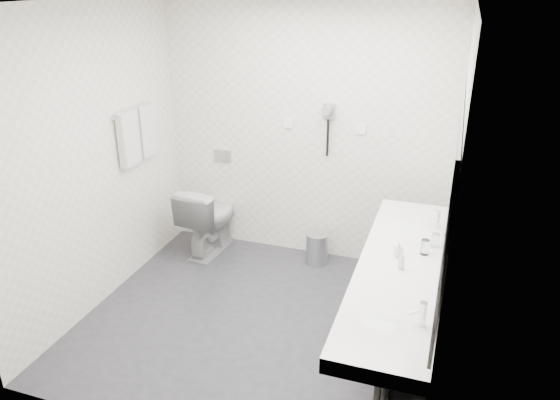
% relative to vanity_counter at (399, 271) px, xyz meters
% --- Properties ---
extents(floor, '(2.80, 2.80, 0.00)m').
position_rel_vanity_counter_xyz_m(floor, '(-1.12, 0.20, -0.80)').
color(floor, '#2E2E34').
rests_on(floor, ground).
extents(ceiling, '(2.80, 2.80, 0.00)m').
position_rel_vanity_counter_xyz_m(ceiling, '(-1.12, 0.20, 1.70)').
color(ceiling, white).
rests_on(ceiling, wall_back).
extents(wall_back, '(2.80, 0.00, 2.80)m').
position_rel_vanity_counter_xyz_m(wall_back, '(-1.12, 1.50, 0.45)').
color(wall_back, white).
rests_on(wall_back, floor).
extents(wall_front, '(2.80, 0.00, 2.80)m').
position_rel_vanity_counter_xyz_m(wall_front, '(-1.12, -1.10, 0.45)').
color(wall_front, white).
rests_on(wall_front, floor).
extents(wall_left, '(0.00, 2.60, 2.60)m').
position_rel_vanity_counter_xyz_m(wall_left, '(-2.52, 0.20, 0.45)').
color(wall_left, white).
rests_on(wall_left, floor).
extents(wall_right, '(0.00, 2.60, 2.60)m').
position_rel_vanity_counter_xyz_m(wall_right, '(0.27, 0.20, 0.45)').
color(wall_right, white).
rests_on(wall_right, floor).
extents(vanity_counter, '(0.55, 2.20, 0.10)m').
position_rel_vanity_counter_xyz_m(vanity_counter, '(0.00, 0.00, 0.00)').
color(vanity_counter, white).
rests_on(vanity_counter, floor).
extents(vanity_panel, '(0.03, 2.15, 0.75)m').
position_rel_vanity_counter_xyz_m(vanity_panel, '(0.02, 0.00, -0.42)').
color(vanity_panel, gray).
rests_on(vanity_panel, floor).
extents(vanity_post_far, '(0.06, 0.06, 0.75)m').
position_rel_vanity_counter_xyz_m(vanity_post_far, '(0.05, 1.04, -0.42)').
color(vanity_post_far, silver).
rests_on(vanity_post_far, floor).
extents(mirror, '(0.02, 2.20, 1.05)m').
position_rel_vanity_counter_xyz_m(mirror, '(0.26, 0.00, 0.65)').
color(mirror, '#B2BCC6').
rests_on(mirror, wall_right).
extents(basin_near, '(0.40, 0.31, 0.05)m').
position_rel_vanity_counter_xyz_m(basin_near, '(0.00, -0.65, 0.04)').
color(basin_near, white).
rests_on(basin_near, vanity_counter).
extents(basin_far, '(0.40, 0.31, 0.05)m').
position_rel_vanity_counter_xyz_m(basin_far, '(0.00, 0.65, 0.04)').
color(basin_far, white).
rests_on(basin_far, vanity_counter).
extents(faucet_near, '(0.04, 0.04, 0.15)m').
position_rel_vanity_counter_xyz_m(faucet_near, '(0.19, -0.65, 0.12)').
color(faucet_near, silver).
rests_on(faucet_near, vanity_counter).
extents(faucet_far, '(0.04, 0.04, 0.15)m').
position_rel_vanity_counter_xyz_m(faucet_far, '(0.19, 0.65, 0.12)').
color(faucet_far, silver).
rests_on(faucet_far, vanity_counter).
extents(soap_bottle_a, '(0.07, 0.07, 0.11)m').
position_rel_vanity_counter_xyz_m(soap_bottle_a, '(-0.03, 0.10, 0.11)').
color(soap_bottle_a, silver).
rests_on(soap_bottle_a, vanity_counter).
extents(soap_bottle_c, '(0.05, 0.05, 0.11)m').
position_rel_vanity_counter_xyz_m(soap_bottle_c, '(0.01, -0.06, 0.11)').
color(soap_bottle_c, silver).
rests_on(soap_bottle_c, vanity_counter).
extents(glass_left, '(0.07, 0.07, 0.11)m').
position_rel_vanity_counter_xyz_m(glass_left, '(0.14, 0.20, 0.11)').
color(glass_left, silver).
rests_on(glass_left, vanity_counter).
extents(glass_right, '(0.07, 0.07, 0.11)m').
position_rel_vanity_counter_xyz_m(glass_right, '(0.21, 0.33, 0.10)').
color(glass_right, silver).
rests_on(glass_right, vanity_counter).
extents(toilet, '(0.47, 0.75, 0.73)m').
position_rel_vanity_counter_xyz_m(toilet, '(-2.02, 1.19, -0.43)').
color(toilet, white).
rests_on(toilet, floor).
extents(flush_plate, '(0.18, 0.02, 0.12)m').
position_rel_vanity_counter_xyz_m(flush_plate, '(-1.98, 1.49, 0.15)').
color(flush_plate, '#B2B5BA').
rests_on(flush_plate, wall_back).
extents(pedal_bin, '(0.26, 0.26, 0.31)m').
position_rel_vanity_counter_xyz_m(pedal_bin, '(-0.90, 1.29, -0.65)').
color(pedal_bin, '#B2B5BA').
rests_on(pedal_bin, floor).
extents(bin_lid, '(0.22, 0.22, 0.02)m').
position_rel_vanity_counter_xyz_m(bin_lid, '(-0.90, 1.29, -0.49)').
color(bin_lid, '#B2B5BA').
rests_on(bin_lid, pedal_bin).
extents(towel_rail, '(0.02, 0.62, 0.02)m').
position_rel_vanity_counter_xyz_m(towel_rail, '(-2.47, 0.75, 0.75)').
color(towel_rail, silver).
rests_on(towel_rail, wall_left).
extents(towel_near, '(0.07, 0.24, 0.48)m').
position_rel_vanity_counter_xyz_m(towel_near, '(-2.46, 0.61, 0.53)').
color(towel_near, silver).
rests_on(towel_near, towel_rail).
extents(towel_far, '(0.07, 0.24, 0.48)m').
position_rel_vanity_counter_xyz_m(towel_far, '(-2.46, 0.89, 0.53)').
color(towel_far, silver).
rests_on(towel_far, towel_rail).
extents(dryer_cradle, '(0.10, 0.04, 0.14)m').
position_rel_vanity_counter_xyz_m(dryer_cradle, '(-0.88, 1.47, 0.70)').
color(dryer_cradle, gray).
rests_on(dryer_cradle, wall_back).
extents(dryer_barrel, '(0.08, 0.14, 0.08)m').
position_rel_vanity_counter_xyz_m(dryer_barrel, '(-0.88, 1.40, 0.73)').
color(dryer_barrel, gray).
rests_on(dryer_barrel, dryer_cradle).
extents(dryer_cord, '(0.02, 0.02, 0.35)m').
position_rel_vanity_counter_xyz_m(dryer_cord, '(-0.88, 1.46, 0.45)').
color(dryer_cord, black).
rests_on(dryer_cord, dryer_cradle).
extents(switch_plate_a, '(0.09, 0.02, 0.09)m').
position_rel_vanity_counter_xyz_m(switch_plate_a, '(-1.27, 1.49, 0.55)').
color(switch_plate_a, white).
rests_on(switch_plate_a, wall_back).
extents(switch_plate_b, '(0.09, 0.02, 0.09)m').
position_rel_vanity_counter_xyz_m(switch_plate_b, '(-0.57, 1.49, 0.55)').
color(switch_plate_b, white).
rests_on(switch_plate_b, wall_back).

